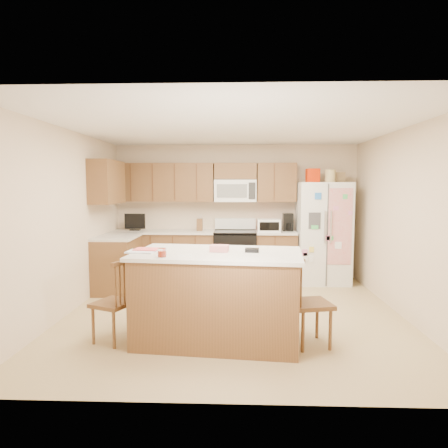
{
  "coord_description": "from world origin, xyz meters",
  "views": [
    {
      "loc": [
        0.07,
        -5.28,
        1.74
      ],
      "look_at": [
        -0.14,
        0.35,
        1.2
      ],
      "focal_mm": 32.0,
      "sensor_mm": 36.0,
      "label": 1
    }
  ],
  "objects_px": {
    "windsor_chair_left": "(115,303)",
    "windsor_chair_right": "(308,303)",
    "island": "(218,296)",
    "windsor_chair_back": "(213,285)",
    "refrigerator": "(323,232)",
    "stove": "(235,255)"
  },
  "relations": [
    {
      "from": "windsor_chair_left",
      "to": "windsor_chair_right",
      "type": "distance_m",
      "value": 2.14
    },
    {
      "from": "island",
      "to": "windsor_chair_back",
      "type": "height_order",
      "value": "island"
    },
    {
      "from": "refrigerator",
      "to": "windsor_chair_back",
      "type": "bearing_deg",
      "value": -132.7
    },
    {
      "from": "windsor_chair_left",
      "to": "stove",
      "type": "bearing_deg",
      "value": 66.02
    },
    {
      "from": "windsor_chair_right",
      "to": "island",
      "type": "bearing_deg",
      "value": 173.66
    },
    {
      "from": "refrigerator",
      "to": "windsor_chair_right",
      "type": "relative_size",
      "value": 2.05
    },
    {
      "from": "refrigerator",
      "to": "windsor_chair_left",
      "type": "xyz_separation_m",
      "value": [
        -2.88,
        -2.88,
        -0.48
      ]
    },
    {
      "from": "stove",
      "to": "windsor_chair_left",
      "type": "height_order",
      "value": "stove"
    },
    {
      "from": "island",
      "to": "refrigerator",
      "type": "bearing_deg",
      "value": 58.04
    },
    {
      "from": "refrigerator",
      "to": "windsor_chair_right",
      "type": "bearing_deg",
      "value": -104.39
    },
    {
      "from": "stove",
      "to": "island",
      "type": "height_order",
      "value": "stove"
    },
    {
      "from": "windsor_chair_right",
      "to": "refrigerator",
      "type": "bearing_deg",
      "value": 75.61
    },
    {
      "from": "stove",
      "to": "windsor_chair_back",
      "type": "bearing_deg",
      "value": -97.42
    },
    {
      "from": "stove",
      "to": "windsor_chair_back",
      "type": "xyz_separation_m",
      "value": [
        -0.27,
        -2.06,
        -0.04
      ]
    },
    {
      "from": "stove",
      "to": "windsor_chair_right",
      "type": "xyz_separation_m",
      "value": [
        0.83,
        -2.96,
        -0.0
      ]
    },
    {
      "from": "stove",
      "to": "windsor_chair_right",
      "type": "relative_size",
      "value": 1.14
    },
    {
      "from": "windsor_chair_back",
      "to": "island",
      "type": "bearing_deg",
      "value": -82.79
    },
    {
      "from": "windsor_chair_left",
      "to": "windsor_chair_right",
      "type": "relative_size",
      "value": 0.94
    },
    {
      "from": "windsor_chair_back",
      "to": "windsor_chair_right",
      "type": "distance_m",
      "value": 1.42
    },
    {
      "from": "island",
      "to": "windsor_chair_left",
      "type": "bearing_deg",
      "value": -175.31
    },
    {
      "from": "refrigerator",
      "to": "island",
      "type": "xyz_separation_m",
      "value": [
        -1.74,
        -2.79,
        -0.41
      ]
    },
    {
      "from": "stove",
      "to": "windsor_chair_left",
      "type": "relative_size",
      "value": 1.21
    }
  ]
}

